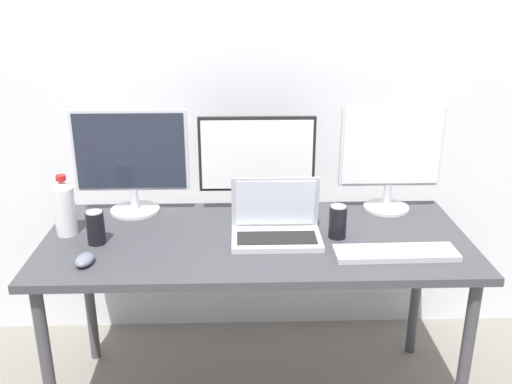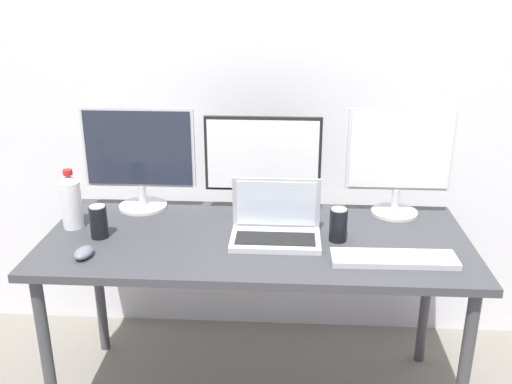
{
  "view_description": "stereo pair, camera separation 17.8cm",
  "coord_description": "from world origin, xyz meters",
  "px_view_note": "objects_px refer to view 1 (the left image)",
  "views": [
    {
      "loc": [
        -0.06,
        -1.96,
        1.65
      ],
      "look_at": [
        0.0,
        0.0,
        0.92
      ],
      "focal_mm": 40.0,
      "sensor_mm": 36.0,
      "label": 1
    },
    {
      "loc": [
        0.12,
        -1.95,
        1.65
      ],
      "look_at": [
        0.0,
        0.0,
        0.92
      ],
      "focal_mm": 40.0,
      "sensor_mm": 36.0,
      "label": 2
    }
  ],
  "objects_px": {
    "monitor_right": "(391,155)",
    "water_bottle": "(64,208)",
    "monitor_left": "(131,158)",
    "keyboard_main": "(396,253)",
    "mouse_by_keyboard": "(85,260)",
    "soda_can_by_laptop": "(338,222)",
    "work_desk": "(256,253)",
    "soda_can_near_keyboard": "(96,228)",
    "laptop_silver": "(276,225)",
    "monitor_center": "(257,160)"
  },
  "relations": [
    {
      "from": "monitor_right",
      "to": "water_bottle",
      "type": "height_order",
      "value": "monitor_right"
    },
    {
      "from": "monitor_left",
      "to": "monitor_right",
      "type": "distance_m",
      "value": 1.06
    },
    {
      "from": "water_bottle",
      "to": "keyboard_main",
      "type": "bearing_deg",
      "value": -10.33
    },
    {
      "from": "mouse_by_keyboard",
      "to": "soda_can_by_laptop",
      "type": "xyz_separation_m",
      "value": [
        0.89,
        0.19,
        0.04
      ]
    },
    {
      "from": "work_desk",
      "to": "soda_can_near_keyboard",
      "type": "distance_m",
      "value": 0.6
    },
    {
      "from": "soda_can_near_keyboard",
      "to": "soda_can_by_laptop",
      "type": "xyz_separation_m",
      "value": [
        0.89,
        0.03,
        0.0
      ]
    },
    {
      "from": "mouse_by_keyboard",
      "to": "water_bottle",
      "type": "distance_m",
      "value": 0.3
    },
    {
      "from": "work_desk",
      "to": "water_bottle",
      "type": "bearing_deg",
      "value": 176.27
    },
    {
      "from": "mouse_by_keyboard",
      "to": "keyboard_main",
      "type": "bearing_deg",
      "value": 8.36
    },
    {
      "from": "mouse_by_keyboard",
      "to": "soda_can_near_keyboard",
      "type": "relative_size",
      "value": 0.75
    },
    {
      "from": "keyboard_main",
      "to": "work_desk",
      "type": "bearing_deg",
      "value": 159.47
    },
    {
      "from": "laptop_silver",
      "to": "mouse_by_keyboard",
      "type": "distance_m",
      "value": 0.69
    },
    {
      "from": "laptop_silver",
      "to": "monitor_center",
      "type": "bearing_deg",
      "value": 102.83
    },
    {
      "from": "monitor_left",
      "to": "soda_can_near_keyboard",
      "type": "relative_size",
      "value": 3.67
    },
    {
      "from": "monitor_left",
      "to": "laptop_silver",
      "type": "height_order",
      "value": "monitor_left"
    },
    {
      "from": "monitor_center",
      "to": "laptop_silver",
      "type": "bearing_deg",
      "value": -77.17
    },
    {
      "from": "work_desk",
      "to": "monitor_center",
      "type": "relative_size",
      "value": 3.37
    },
    {
      "from": "monitor_right",
      "to": "soda_can_near_keyboard",
      "type": "xyz_separation_m",
      "value": [
        -1.15,
        -0.3,
        -0.18
      ]
    },
    {
      "from": "monitor_center",
      "to": "laptop_silver",
      "type": "height_order",
      "value": "monitor_center"
    },
    {
      "from": "work_desk",
      "to": "monitor_right",
      "type": "relative_size",
      "value": 3.63
    },
    {
      "from": "monitor_right",
      "to": "water_bottle",
      "type": "xyz_separation_m",
      "value": [
        -1.28,
        -0.21,
        -0.13
      ]
    },
    {
      "from": "monitor_left",
      "to": "water_bottle",
      "type": "xyz_separation_m",
      "value": [
        -0.22,
        -0.22,
        -0.12
      ]
    },
    {
      "from": "soda_can_near_keyboard",
      "to": "soda_can_by_laptop",
      "type": "bearing_deg",
      "value": 1.65
    },
    {
      "from": "work_desk",
      "to": "monitor_center",
      "type": "height_order",
      "value": "monitor_center"
    },
    {
      "from": "monitor_left",
      "to": "mouse_by_keyboard",
      "type": "height_order",
      "value": "monitor_left"
    },
    {
      "from": "monitor_center",
      "to": "monitor_right",
      "type": "relative_size",
      "value": 1.08
    },
    {
      "from": "monitor_left",
      "to": "mouse_by_keyboard",
      "type": "relative_size",
      "value": 4.87
    },
    {
      "from": "mouse_by_keyboard",
      "to": "monitor_right",
      "type": "bearing_deg",
      "value": 28.6
    },
    {
      "from": "soda_can_by_laptop",
      "to": "monitor_center",
      "type": "bearing_deg",
      "value": 136.76
    },
    {
      "from": "work_desk",
      "to": "soda_can_near_keyboard",
      "type": "bearing_deg",
      "value": -176.18
    },
    {
      "from": "monitor_right",
      "to": "monitor_left",
      "type": "bearing_deg",
      "value": 179.71
    },
    {
      "from": "monitor_center",
      "to": "soda_can_by_laptop",
      "type": "distance_m",
      "value": 0.43
    },
    {
      "from": "monitor_center",
      "to": "keyboard_main",
      "type": "distance_m",
      "value": 0.68
    },
    {
      "from": "water_bottle",
      "to": "monitor_right",
      "type": "bearing_deg",
      "value": 9.42
    },
    {
      "from": "water_bottle",
      "to": "monitor_left",
      "type": "bearing_deg",
      "value": 44.66
    },
    {
      "from": "work_desk",
      "to": "keyboard_main",
      "type": "xyz_separation_m",
      "value": [
        0.49,
        -0.17,
        0.08
      ]
    },
    {
      "from": "monitor_right",
      "to": "soda_can_near_keyboard",
      "type": "bearing_deg",
      "value": -165.43
    },
    {
      "from": "work_desk",
      "to": "mouse_by_keyboard",
      "type": "xyz_separation_m",
      "value": [
        -0.59,
        -0.21,
        0.09
      ]
    },
    {
      "from": "soda_can_near_keyboard",
      "to": "monitor_left",
      "type": "bearing_deg",
      "value": 73.73
    },
    {
      "from": "laptop_silver",
      "to": "soda_can_near_keyboard",
      "type": "distance_m",
      "value": 0.66
    },
    {
      "from": "work_desk",
      "to": "monitor_left",
      "type": "bearing_deg",
      "value": 152.06
    },
    {
      "from": "monitor_right",
      "to": "keyboard_main",
      "type": "distance_m",
      "value": 0.49
    },
    {
      "from": "laptop_silver",
      "to": "soda_can_by_laptop",
      "type": "height_order",
      "value": "laptop_silver"
    },
    {
      "from": "monitor_left",
      "to": "soda_can_by_laptop",
      "type": "xyz_separation_m",
      "value": [
        0.8,
        -0.28,
        -0.17
      ]
    },
    {
      "from": "keyboard_main",
      "to": "soda_can_near_keyboard",
      "type": "height_order",
      "value": "soda_can_near_keyboard"
    },
    {
      "from": "monitor_left",
      "to": "water_bottle",
      "type": "height_order",
      "value": "monitor_left"
    },
    {
      "from": "work_desk",
      "to": "laptop_silver",
      "type": "xyz_separation_m",
      "value": [
        0.07,
        -0.01,
        0.12
      ]
    },
    {
      "from": "monitor_center",
      "to": "laptop_silver",
      "type": "xyz_separation_m",
      "value": [
        0.06,
        -0.27,
        -0.17
      ]
    },
    {
      "from": "monitor_left",
      "to": "monitor_center",
      "type": "distance_m",
      "value": 0.51
    },
    {
      "from": "monitor_center",
      "to": "mouse_by_keyboard",
      "type": "distance_m",
      "value": 0.79
    }
  ]
}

